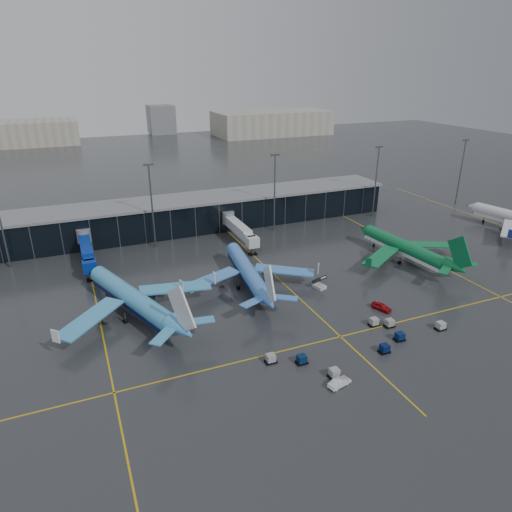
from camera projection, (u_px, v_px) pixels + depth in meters
name	position (u px, v px, depth m)	size (l,w,h in m)	color
ground	(266.00, 312.00, 102.70)	(600.00, 600.00, 0.00)	#282B2D
terminal_pier	(192.00, 213.00, 153.34)	(142.00, 17.00, 10.70)	black
jet_bridges	(87.00, 250.00, 125.03)	(94.00, 27.50, 7.20)	#595B60
flood_masts	(216.00, 196.00, 141.67)	(203.00, 0.50, 25.50)	#595B60
distant_hangars	(183.00, 126.00, 346.85)	(260.00, 71.00, 22.00)	#B2AD99
taxi_lines	(285.00, 285.00, 115.28)	(220.00, 120.00, 0.02)	gold
airliner_arkefly	(130.00, 287.00, 99.18)	(38.88, 44.28, 13.61)	#419BD6
airliner_klm_near	(247.00, 262.00, 113.23)	(35.66, 40.61, 12.48)	#4385DE
airliner_aer_lingus	(404.00, 239.00, 128.00)	(35.82, 40.79, 12.54)	#0D6E39
baggage_carts	(364.00, 343.00, 90.12)	(39.98, 13.29, 1.70)	black
mobile_airstair	(319.00, 285.00, 113.73)	(2.99, 3.68, 3.45)	silver
service_van_red	(381.00, 307.00, 103.47)	(1.91, 4.74, 1.61)	#9F0C11
service_van_white	(339.00, 382.00, 78.84)	(1.57, 4.49, 1.48)	silver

